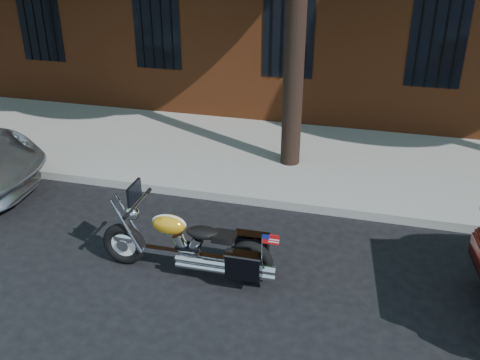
# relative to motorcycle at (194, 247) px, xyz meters

# --- Properties ---
(ground) EXTENTS (120.00, 120.00, 0.00)m
(ground) POSITION_rel_motorcycle_xyz_m (0.13, 0.76, -0.43)
(ground) COLOR black
(ground) RESTS_ON ground
(curb) EXTENTS (40.00, 0.16, 0.15)m
(curb) POSITION_rel_motorcycle_xyz_m (0.13, 2.14, -0.35)
(curb) COLOR gray
(curb) RESTS_ON ground
(sidewalk) EXTENTS (40.00, 3.60, 0.15)m
(sidewalk) POSITION_rel_motorcycle_xyz_m (0.13, 4.02, -0.35)
(sidewalk) COLOR gray
(sidewalk) RESTS_ON ground
(motorcycle) EXTENTS (2.50, 0.72, 1.26)m
(motorcycle) POSITION_rel_motorcycle_xyz_m (0.00, 0.00, 0.00)
(motorcycle) COLOR black
(motorcycle) RESTS_ON ground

